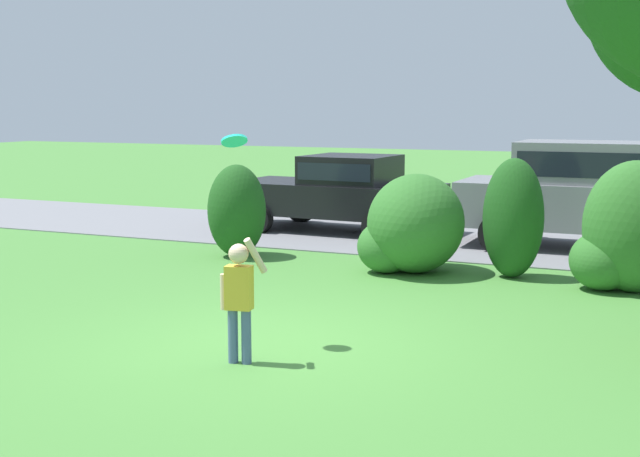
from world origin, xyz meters
TOP-DOWN VIEW (x-y plane):
  - ground_plane at (0.00, 0.00)m, footprint 80.00×80.00m
  - driveway_strip at (0.00, 7.74)m, footprint 28.00×4.40m
  - shrub_near_tree at (-3.05, 4.61)m, footprint 0.97×1.04m
  - shrub_centre_left at (0.10, 4.47)m, footprint 1.57×1.73m
  - shrub_centre at (1.60, 4.68)m, footprint 0.91×0.74m
  - shrub_centre_right at (3.26, 4.33)m, footprint 1.55×1.12m
  - parked_sedan at (-2.54, 7.97)m, footprint 4.47×2.23m
  - parked_suv at (2.32, 7.72)m, footprint 4.71×2.13m
  - child_thrower at (0.03, -0.79)m, footprint 0.43×0.31m
  - frisbee at (-0.37, -0.15)m, footprint 0.30×0.27m

SIDE VIEW (x-z plane):
  - ground_plane at x=0.00m, z-range 0.00..0.00m
  - driveway_strip at x=0.00m, z-range 0.00..0.02m
  - shrub_centre_left at x=0.10m, z-range -0.05..1.47m
  - child_thrower at x=0.03m, z-range 0.07..1.36m
  - shrub_near_tree at x=-3.05m, z-range 0.00..1.57m
  - shrub_centre_right at x=3.26m, z-range -0.10..1.72m
  - parked_sedan at x=-2.54m, z-range 0.07..1.63m
  - shrub_centre at x=1.60m, z-range 0.00..1.79m
  - parked_suv at x=2.32m, z-range 0.12..2.04m
  - frisbee at x=-0.37m, z-range 2.08..2.29m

